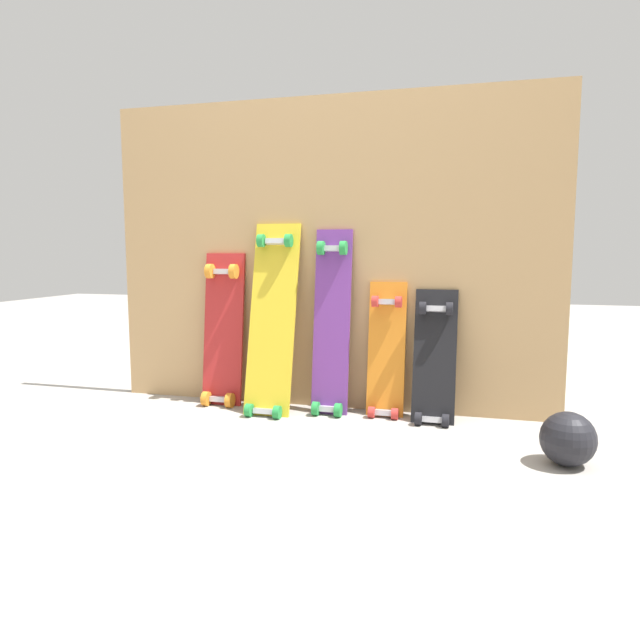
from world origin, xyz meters
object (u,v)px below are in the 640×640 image
Objects in this scene: skateboard_yellow at (272,325)px; skateboard_purple at (331,329)px; skateboard_orange at (386,357)px; skateboard_black at (434,364)px; skateboard_red at (223,335)px; rubber_ball at (568,439)px.

skateboard_purple is (0.27, 0.05, -0.01)m from skateboard_yellow.
skateboard_black is (0.22, -0.03, -0.01)m from skateboard_orange.
skateboard_black is (0.47, -0.02, -0.14)m from skateboard_purple.
skateboard_purple is at bearing 177.54° from skateboard_black.
skateboard_black is at bearing -1.69° from skateboard_red.
skateboard_yellow is 1.39× the size of skateboard_orange.
skateboard_red reaches higher than skateboard_black.
skateboard_yellow is 1.04× the size of skateboard_purple.
skateboard_black reaches higher than rubber_ball.
skateboard_orange is at bearing 7.09° from skateboard_yellow.
skateboard_purple is 0.49m from skateboard_black.
skateboard_red is 1.23× the size of skateboard_black.
skateboard_orange is at bearing 171.12° from skateboard_black.
skateboard_purple reaches higher than rubber_ball.
skateboard_purple is at bearing 155.03° from rubber_ball.
rubber_ball is at bearing -17.78° from skateboard_yellow.
skateboard_red is 0.55m from skateboard_purple.
rubber_ball is (1.22, -0.39, -0.31)m from skateboard_yellow.
skateboard_red is 1.01m from skateboard_black.
skateboard_purple reaches higher than skateboard_black.
skateboard_black is (0.74, 0.03, -0.15)m from skateboard_yellow.
skateboard_red is 1.58m from rubber_ball.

